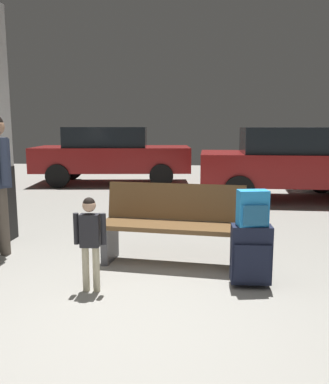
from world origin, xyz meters
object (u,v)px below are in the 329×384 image
suitcase (251,254)px  backpack_bright (253,208)px  parked_car_near (298,162)px  parked_car_far (111,154)px  child (90,234)px  bench (173,225)px

suitcase → backpack_bright: (0.00, -0.00, 0.45)m
backpack_bright → parked_car_near: parked_car_near is taller
parked_car_near → parked_car_far: (-4.43, 2.09, 0.00)m
parked_car_near → suitcase: bearing=-107.5°
child → parked_car_far: bearing=101.3°
suitcase → bench: bearing=142.6°
backpack_bright → parked_car_far: size_ratio=0.08×
parked_car_near → parked_car_far: same height
bench → parked_car_far: size_ratio=0.39×
parked_car_far → bench: bearing=-71.3°
backpack_bright → parked_car_near: bearing=72.5°
suitcase → child: size_ratio=0.67×
suitcase → child: child is taller
suitcase → parked_car_far: bearing=113.0°
parked_car_far → backpack_bright: bearing=-67.0°
suitcase → child: (-1.50, -0.26, 0.23)m
backpack_bright → suitcase: bearing=162.1°
child → parked_car_near: (3.01, 5.04, 0.25)m
bench → parked_car_far: bearing=108.7°
child → parked_car_near: parked_car_near is taller
bench → parked_car_near: (2.31, 4.17, 0.36)m
bench → backpack_bright: bearing=-37.4°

